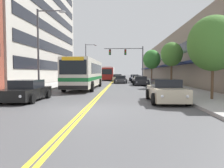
% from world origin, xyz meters
% --- Properties ---
extents(ground_plane, '(240.00, 240.00, 0.00)m').
position_xyz_m(ground_plane, '(0.00, 37.00, 0.00)').
color(ground_plane, '#4C4C4F').
extents(sidewalk_left, '(3.93, 106.00, 0.15)m').
position_xyz_m(sidewalk_left, '(-7.46, 37.00, 0.08)').
color(sidewalk_left, '#9E9B96').
rests_on(sidewalk_left, ground_plane).
extents(sidewalk_right, '(3.93, 106.00, 0.15)m').
position_xyz_m(sidewalk_right, '(7.46, 37.00, 0.08)').
color(sidewalk_right, '#9E9B96').
rests_on(sidewalk_right, ground_plane).
extents(centre_line, '(0.34, 106.00, 0.01)m').
position_xyz_m(centre_line, '(0.00, 37.00, 0.00)').
color(centre_line, yellow).
rests_on(centre_line, ground_plane).
extents(office_tower_left, '(12.08, 29.99, 22.98)m').
position_xyz_m(office_tower_left, '(-15.66, 25.94, 11.49)').
color(office_tower_left, '#BCB7AD').
rests_on(office_tower_left, ground_plane).
extents(storefront_row_right, '(9.10, 68.00, 7.95)m').
position_xyz_m(storefront_row_right, '(13.66, 37.00, 3.97)').
color(storefront_row_right, gray).
rests_on(storefront_row_right, ground_plane).
extents(city_bus, '(2.88, 12.14, 3.10)m').
position_xyz_m(city_bus, '(-2.29, 13.65, 1.76)').
color(city_bus, silver).
rests_on(city_bus, ground_plane).
extents(car_black_parked_left_near, '(2.11, 4.43, 1.32)m').
position_xyz_m(car_black_parked_left_near, '(-4.30, 3.18, 0.61)').
color(car_black_parked_left_near, black).
rests_on(car_black_parked_left_near, ground_plane).
extents(car_red_parked_left_mid, '(2.11, 4.65, 1.35)m').
position_xyz_m(car_red_parked_left_mid, '(-4.44, 26.85, 0.64)').
color(car_red_parked_left_mid, maroon).
rests_on(car_red_parked_left_mid, ground_plane).
extents(car_champagne_parked_right_foreground, '(2.07, 4.51, 1.38)m').
position_xyz_m(car_champagne_parked_right_foreground, '(4.40, 3.00, 0.65)').
color(car_champagne_parked_right_foreground, beige).
rests_on(car_champagne_parked_right_foreground, ground_plane).
extents(car_navy_parked_right_mid, '(2.08, 4.71, 1.32)m').
position_xyz_m(car_navy_parked_right_mid, '(4.34, 35.08, 0.61)').
color(car_navy_parked_right_mid, '#19234C').
rests_on(car_navy_parked_right_mid, ground_plane).
extents(car_charcoal_parked_right_far, '(2.12, 4.31, 1.24)m').
position_xyz_m(car_charcoal_parked_right_far, '(4.33, 20.13, 0.58)').
color(car_charcoal_parked_right_far, '#232328').
rests_on(car_charcoal_parked_right_far, ground_plane).
extents(car_white_parked_right_end, '(1.97, 4.54, 1.25)m').
position_xyz_m(car_white_parked_right_end, '(4.31, 27.61, 0.60)').
color(car_white_parked_right_end, white).
rests_on(car_white_parked_right_end, ground_plane).
extents(car_beige_moving_lead, '(2.15, 4.27, 1.40)m').
position_xyz_m(car_beige_moving_lead, '(0.84, 33.37, 0.65)').
color(car_beige_moving_lead, '#BCAD89').
rests_on(car_beige_moving_lead, ground_plane).
extents(car_dark_grey_moving_second, '(2.14, 4.83, 1.25)m').
position_xyz_m(car_dark_grey_moving_second, '(1.53, 26.03, 0.58)').
color(car_dark_grey_moving_second, '#38383D').
rests_on(car_dark_grey_moving_second, ground_plane).
extents(box_truck, '(2.74, 7.94, 2.98)m').
position_xyz_m(box_truck, '(-1.31, 38.33, 1.56)').
color(box_truck, maroon).
rests_on(box_truck, ground_plane).
extents(traffic_signal_mast, '(6.52, 0.38, 6.09)m').
position_xyz_m(traffic_signal_mast, '(2.92, 26.32, 4.37)').
color(traffic_signal_mast, '#47474C').
rests_on(traffic_signal_mast, ground_plane).
extents(street_lamp_left_near, '(2.42, 0.28, 7.05)m').
position_xyz_m(street_lamp_left_near, '(-4.93, 7.86, 4.27)').
color(street_lamp_left_near, '#47474C').
rests_on(street_lamp_left_near, ground_plane).
extents(street_lamp_left_far, '(2.29, 0.28, 7.27)m').
position_xyz_m(street_lamp_left_far, '(-4.97, 32.14, 4.36)').
color(street_lamp_left_far, '#47474C').
rests_on(street_lamp_left_far, ground_plane).
extents(street_tree_right_near, '(3.08, 3.08, 5.10)m').
position_xyz_m(street_tree_right_near, '(7.31, 3.42, 3.56)').
color(street_tree_right_near, brown).
rests_on(street_tree_right_near, sidewalk_right).
extents(street_tree_right_mid, '(2.49, 2.49, 5.08)m').
position_xyz_m(street_tree_right_mid, '(7.44, 15.15, 3.84)').
color(street_tree_right_mid, brown).
rests_on(street_tree_right_mid, sidewalk_right).
extents(street_tree_right_far, '(3.04, 3.04, 5.59)m').
position_xyz_m(street_tree_right_far, '(7.01, 28.64, 4.07)').
color(street_tree_right_far, brown).
rests_on(street_tree_right_far, sidewalk_right).
extents(fire_hydrant, '(0.32, 0.24, 0.83)m').
position_xyz_m(fire_hydrant, '(5.95, 11.68, 0.57)').
color(fire_hydrant, red).
rests_on(fire_hydrant, sidewalk_right).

